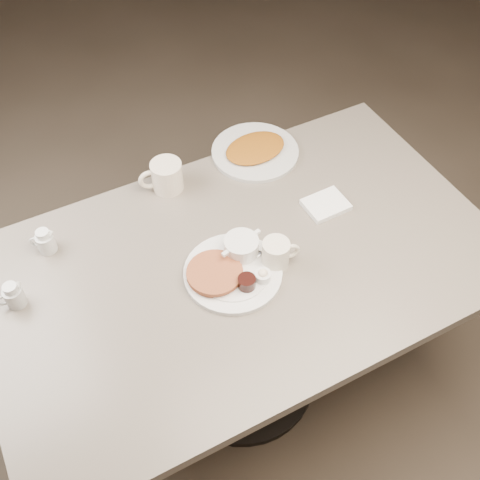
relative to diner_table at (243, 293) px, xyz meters
name	(u,v)px	position (x,y,z in m)	size (l,w,h in m)	color
room	(245,66)	(0.00, 0.00, 0.82)	(7.04, 8.04, 2.84)	#4C3F33
diner_table	(243,293)	(0.00, 0.00, 0.00)	(1.50, 0.90, 0.75)	slate
main_plate	(232,267)	(-0.05, -0.02, 0.19)	(0.37, 0.34, 0.07)	white
coffee_mug_near	(277,253)	(0.08, -0.05, 0.22)	(0.12, 0.10, 0.09)	white
napkin	(326,205)	(0.33, 0.07, 0.18)	(0.13, 0.11, 0.02)	white
coffee_mug_far	(166,176)	(-0.08, 0.38, 0.22)	(0.15, 0.12, 0.10)	#F8E8CF
creamer_left	(14,296)	(-0.62, 0.15, 0.21)	(0.08, 0.07, 0.08)	#B9B9B5
creamer_right	(45,241)	(-0.49, 0.30, 0.21)	(0.08, 0.06, 0.08)	silver
hash_plate	(255,150)	(0.25, 0.39, 0.18)	(0.33, 0.33, 0.04)	beige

